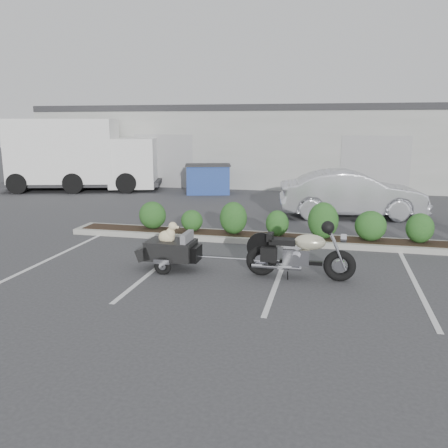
% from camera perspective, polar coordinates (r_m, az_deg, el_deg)
% --- Properties ---
extents(ground, '(90.00, 90.00, 0.00)m').
position_cam_1_polar(ground, '(10.91, 0.82, -4.61)').
color(ground, '#38383A').
rests_on(ground, ground).
extents(planter_kerb, '(12.00, 1.00, 0.15)m').
position_cam_1_polar(planter_kerb, '(12.84, 7.27, -1.81)').
color(planter_kerb, '#9E9E93').
rests_on(planter_kerb, ground).
extents(building, '(26.00, 10.00, 4.00)m').
position_cam_1_polar(building, '(27.33, 8.50, 9.53)').
color(building, '#9EA099').
rests_on(building, ground).
extents(motorcycle, '(2.24, 0.75, 1.29)m').
position_cam_1_polar(motorcycle, '(9.78, 9.09, -3.59)').
color(motorcycle, black).
rests_on(motorcycle, ground).
extents(pet_trailer, '(1.78, 0.99, 1.07)m').
position_cam_1_polar(pet_trailer, '(10.37, -6.46, -2.99)').
color(pet_trailer, black).
rests_on(pet_trailer, ground).
extents(sedan, '(4.98, 2.38, 1.58)m').
position_cam_1_polar(sedan, '(16.56, 15.12, 3.49)').
color(sedan, silver).
rests_on(sedan, ground).
extents(dumpster, '(2.30, 1.86, 1.32)m').
position_cam_1_polar(dumpster, '(21.53, -1.94, 5.46)').
color(dumpster, navy).
rests_on(dumpster, ground).
extents(delivery_truck, '(7.61, 4.15, 3.32)m').
position_cam_1_polar(delivery_truck, '(23.51, -16.73, 7.78)').
color(delivery_truck, white).
rests_on(delivery_truck, ground).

